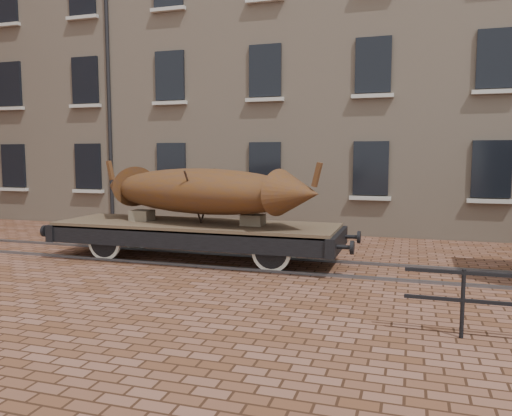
% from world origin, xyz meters
% --- Properties ---
extents(ground, '(90.00, 90.00, 0.00)m').
position_xyz_m(ground, '(0.00, 0.00, 0.00)').
color(ground, '#55311E').
extents(warehouse_cream, '(40.00, 10.19, 14.00)m').
position_xyz_m(warehouse_cream, '(3.00, 9.99, 7.00)').
color(warehouse_cream, tan).
rests_on(warehouse_cream, ground).
extents(rail_track, '(30.00, 1.52, 0.06)m').
position_xyz_m(rail_track, '(0.00, 0.00, 0.03)').
color(rail_track, '#59595E').
rests_on(rail_track, ground).
extents(flatcar_wagon, '(7.94, 2.15, 1.20)m').
position_xyz_m(flatcar_wagon, '(-2.84, -0.00, 0.75)').
color(flatcar_wagon, '#453A2C').
rests_on(flatcar_wagon, ground).
extents(iron_boat, '(6.35, 2.95, 1.54)m').
position_xyz_m(iron_boat, '(-2.69, -0.00, 1.74)').
color(iron_boat, '#532D0E').
rests_on(iron_boat, flatcar_wagon).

